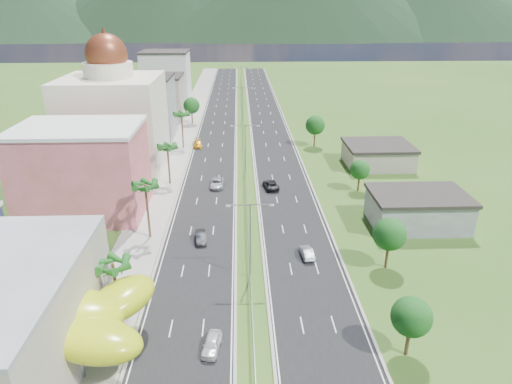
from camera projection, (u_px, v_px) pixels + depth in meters
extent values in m
plane|color=#2D5119|center=(253.00, 327.00, 52.16)|extent=(500.00, 500.00, 0.00)
cube|color=black|center=(218.00, 128.00, 134.90)|extent=(11.00, 260.00, 0.04)
cube|color=black|center=(269.00, 127.00, 135.42)|extent=(11.00, 260.00, 0.04)
cube|color=gray|center=(186.00, 128.00, 134.55)|extent=(7.00, 260.00, 0.12)
cube|color=gray|center=(244.00, 143.00, 118.33)|extent=(0.08, 216.00, 0.28)
cube|color=gray|center=(241.00, 81.00, 212.50)|extent=(0.10, 0.12, 0.70)
cylinder|color=gray|center=(250.00, 242.00, 59.26)|extent=(0.20, 0.20, 11.00)
cube|color=gray|center=(239.00, 205.00, 57.17)|extent=(2.88, 0.12, 0.12)
cube|color=gray|center=(262.00, 205.00, 57.27)|extent=(2.88, 0.12, 0.12)
cube|color=silver|center=(228.00, 206.00, 57.17)|extent=(0.60, 0.25, 0.18)
cube|color=silver|center=(272.00, 205.00, 57.36)|extent=(0.60, 0.25, 0.18)
cylinder|color=gray|center=(245.00, 150.00, 96.16)|extent=(0.20, 0.20, 11.00)
cube|color=gray|center=(238.00, 125.00, 94.07)|extent=(2.88, 0.12, 0.12)
cube|color=gray|center=(252.00, 125.00, 94.17)|extent=(2.88, 0.12, 0.12)
cube|color=silver|center=(232.00, 126.00, 94.06)|extent=(0.60, 0.25, 0.18)
cube|color=silver|center=(258.00, 126.00, 94.25)|extent=(0.60, 0.25, 0.18)
cylinder|color=gray|center=(243.00, 105.00, 137.66)|extent=(0.20, 0.20, 11.00)
cube|color=gray|center=(238.00, 88.00, 135.57)|extent=(2.88, 0.12, 0.12)
cube|color=gray|center=(248.00, 88.00, 135.67)|extent=(2.88, 0.12, 0.12)
cube|color=silver|center=(234.00, 88.00, 135.56)|extent=(0.60, 0.25, 0.18)
cube|color=silver|center=(252.00, 88.00, 135.75)|extent=(0.60, 0.25, 0.18)
cylinder|color=gray|center=(242.00, 81.00, 179.16)|extent=(0.20, 0.20, 11.00)
cube|color=gray|center=(238.00, 68.00, 177.07)|extent=(2.88, 0.12, 0.12)
cube|color=gray|center=(245.00, 68.00, 177.17)|extent=(2.88, 0.12, 0.12)
cube|color=silver|center=(235.00, 68.00, 177.07)|extent=(0.60, 0.25, 0.18)
cube|color=silver|center=(248.00, 68.00, 177.26)|extent=(0.60, 0.25, 0.18)
cylinder|color=gray|center=(29.00, 329.00, 48.71)|extent=(0.50, 0.50, 4.00)
cylinder|color=gray|center=(81.00, 361.00, 44.34)|extent=(0.50, 0.50, 4.00)
cylinder|color=gray|center=(114.00, 327.00, 49.02)|extent=(0.50, 0.50, 4.00)
cube|color=#B6554A|center=(83.00, 172.00, 77.81)|extent=(20.00, 15.00, 15.00)
cube|color=beige|center=(115.00, 124.00, 98.06)|extent=(20.00, 20.00, 20.00)
cylinder|color=beige|center=(108.00, 70.00, 93.64)|extent=(10.00, 10.00, 3.00)
sphere|color=brown|center=(106.00, 54.00, 92.48)|extent=(8.40, 8.40, 8.40)
cube|color=gray|center=(143.00, 109.00, 121.93)|extent=(16.00, 15.00, 16.00)
cube|color=#9E9282|center=(157.00, 98.00, 142.79)|extent=(16.00, 15.00, 13.00)
cube|color=silver|center=(167.00, 79.00, 163.04)|extent=(16.00, 15.00, 18.00)
cube|color=gray|center=(417.00, 211.00, 75.23)|extent=(15.00, 10.00, 5.00)
cube|color=#9E9282|center=(378.00, 156.00, 103.08)|extent=(14.00, 12.00, 4.40)
cylinder|color=#47301C|center=(117.00, 292.00, 52.02)|extent=(0.36, 0.36, 7.50)
cylinder|color=#47301C|center=(148.00, 212.00, 70.18)|extent=(0.36, 0.36, 9.00)
cylinder|color=#47301C|center=(169.00, 165.00, 91.58)|extent=(0.36, 0.36, 8.00)
cylinder|color=#47301C|center=(182.00, 131.00, 114.49)|extent=(0.36, 0.36, 8.80)
cylinder|color=#47301C|center=(192.00, 116.00, 138.30)|extent=(0.40, 0.40, 4.90)
sphere|color=#1A531A|center=(191.00, 105.00, 137.08)|extent=(4.90, 4.90, 4.90)
cylinder|color=#47301C|center=(408.00, 338.00, 47.29)|extent=(0.40, 0.40, 4.20)
sphere|color=#1A531A|center=(412.00, 317.00, 46.26)|extent=(4.20, 4.20, 4.20)
cylinder|color=#47301C|center=(387.00, 253.00, 63.01)|extent=(0.40, 0.40, 4.55)
sphere|color=#1A531A|center=(390.00, 234.00, 61.88)|extent=(4.55, 4.55, 4.55)
cylinder|color=#47301C|center=(359.00, 181.00, 89.07)|extent=(0.40, 0.40, 3.85)
sphere|color=#1A531A|center=(360.00, 170.00, 88.12)|extent=(3.85, 3.85, 3.85)
cylinder|color=#47301C|center=(315.00, 137.00, 116.40)|extent=(0.40, 0.40, 4.90)
sphere|color=#1A531A|center=(315.00, 125.00, 115.19)|extent=(4.90, 4.90, 4.90)
imported|color=silver|center=(212.00, 344.00, 48.40)|extent=(2.30, 4.39, 1.42)
imported|color=black|center=(201.00, 237.00, 70.46)|extent=(2.08, 4.58, 1.46)
imported|color=#A7A8AE|center=(217.00, 183.00, 91.27)|extent=(2.71, 5.51, 1.51)
imported|color=orange|center=(198.00, 144.00, 116.71)|extent=(2.78, 5.48, 1.52)
imported|color=#97999E|center=(307.00, 252.00, 66.19)|extent=(1.91, 4.37, 1.40)
imported|color=black|center=(271.00, 185.00, 90.58)|extent=(3.34, 5.77, 1.51)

